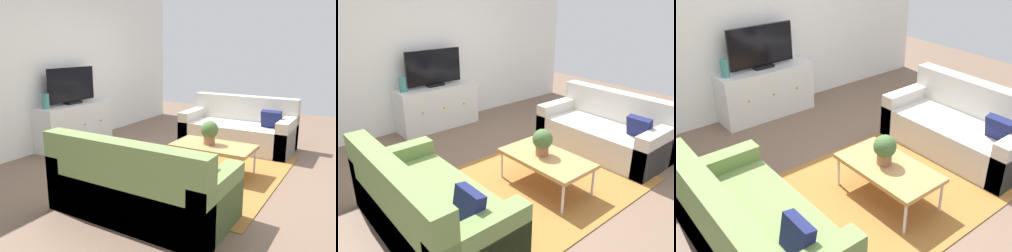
% 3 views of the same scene
% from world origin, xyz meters
% --- Properties ---
extents(ground_plane, '(10.00, 10.00, 0.00)m').
position_xyz_m(ground_plane, '(0.00, 0.00, 0.00)').
color(ground_plane, brown).
extents(wall_back, '(6.40, 0.12, 2.70)m').
position_xyz_m(wall_back, '(0.00, 2.55, 1.35)').
color(wall_back, white).
rests_on(wall_back, ground_plane).
extents(area_rug, '(2.50, 1.90, 0.01)m').
position_xyz_m(area_rug, '(0.00, -0.15, 0.01)').
color(area_rug, '#9E662D').
rests_on(area_rug, ground_plane).
extents(couch_left_side, '(0.86, 1.78, 0.83)m').
position_xyz_m(couch_left_side, '(-1.44, -0.10, 0.28)').
color(couch_left_side, olive).
rests_on(couch_left_side, ground_plane).
extents(couch_right_side, '(0.86, 1.78, 0.83)m').
position_xyz_m(couch_right_side, '(1.44, -0.10, 0.28)').
color(couch_right_side, beige).
rests_on(couch_right_side, ground_plane).
extents(coffee_table, '(0.58, 1.04, 0.40)m').
position_xyz_m(coffee_table, '(0.02, -0.25, 0.37)').
color(coffee_table, '#B7844C').
rests_on(coffee_table, ground_plane).
extents(potted_plant, '(0.23, 0.23, 0.31)m').
position_xyz_m(potted_plant, '(0.01, -0.20, 0.57)').
color(potted_plant, '#936042').
rests_on(potted_plant, coffee_table).
extents(tv_console, '(1.36, 0.47, 0.72)m').
position_xyz_m(tv_console, '(0.05, 2.27, 0.36)').
color(tv_console, silver).
rests_on(tv_console, ground_plane).
extents(flat_screen_tv, '(0.96, 0.16, 0.59)m').
position_xyz_m(flat_screen_tv, '(0.05, 2.29, 1.01)').
color(flat_screen_tv, black).
rests_on(flat_screen_tv, tv_console).
extents(glass_vase, '(0.11, 0.11, 0.23)m').
position_xyz_m(glass_vase, '(-0.51, 2.27, 0.83)').
color(glass_vase, teal).
rests_on(glass_vase, tv_console).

